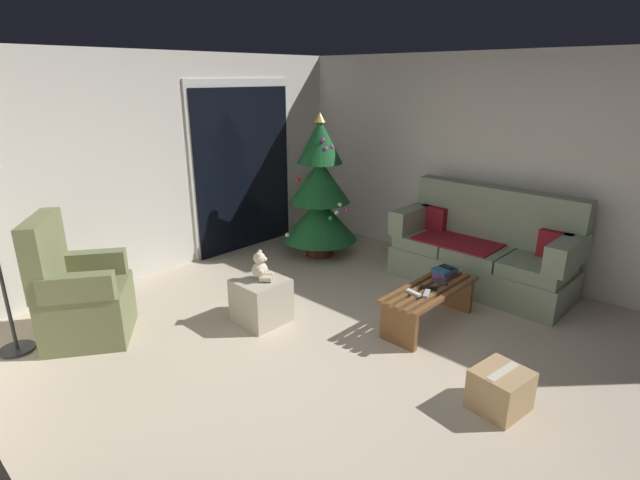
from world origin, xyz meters
TOP-DOWN VIEW (x-y plane):
  - ground_plane at (0.00, 0.00)m, footprint 7.00×7.00m
  - wall_back at (0.00, 3.06)m, footprint 5.72×0.12m
  - wall_right at (2.86, 0.00)m, footprint 0.12×6.00m
  - patio_door_frame at (1.34, 2.99)m, footprint 1.60×0.02m
  - patio_door_glass at (1.34, 2.97)m, footprint 1.50×0.02m
  - couch at (2.32, 0.05)m, footprint 0.78×1.94m
  - coffee_table at (1.11, -0.03)m, footprint 1.10×0.40m
  - remote_black at (1.07, -0.03)m, footprint 0.11×0.16m
  - remote_white at (0.89, 0.01)m, footprint 0.07×0.16m
  - remote_silver at (0.95, -0.09)m, footprint 0.16×0.10m
  - remote_graphite at (1.25, -0.04)m, footprint 0.06×0.16m
  - book_stack at (1.45, 0.02)m, footprint 0.26×0.19m
  - cell_phone at (1.48, 0.02)m, footprint 0.09×0.15m
  - christmas_tree at (1.78, 2.02)m, footprint 0.96×0.96m
  - armchair at (-1.21, 2.08)m, footprint 0.95×0.95m
  - ottoman at (0.08, 1.17)m, footprint 0.44×0.44m
  - teddy_bear_cream at (0.09, 1.16)m, footprint 0.21×0.22m
  - cardboard_box_taped_mid_floor at (0.40, -1.04)m, footprint 0.40×0.38m

SIDE VIEW (x-z plane):
  - ground_plane at x=0.00m, z-range 0.00..0.00m
  - cardboard_box_taped_mid_floor at x=0.40m, z-range 0.00..0.30m
  - ottoman at x=0.08m, z-range 0.00..0.43m
  - coffee_table at x=1.11m, z-range 0.06..0.45m
  - remote_black at x=1.07m, z-range 0.38..0.41m
  - remote_white at x=0.89m, z-range 0.38..0.41m
  - remote_silver at x=0.95m, z-range 0.38..0.41m
  - remote_graphite at x=1.25m, z-range 0.38..0.41m
  - couch at x=2.32m, z-range -0.14..0.94m
  - armchair at x=-1.21m, z-range -0.16..0.97m
  - book_stack at x=1.45m, z-range 0.38..0.46m
  - cell_phone at x=1.48m, z-range 0.46..0.47m
  - teddy_bear_cream at x=0.09m, z-range 0.40..0.69m
  - christmas_tree at x=1.78m, z-range -0.10..1.73m
  - patio_door_glass at x=1.34m, z-range 0.00..2.10m
  - patio_door_frame at x=1.34m, z-range 0.00..2.20m
  - wall_back at x=0.00m, z-range 0.00..2.50m
  - wall_right at x=2.86m, z-range 0.00..2.50m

